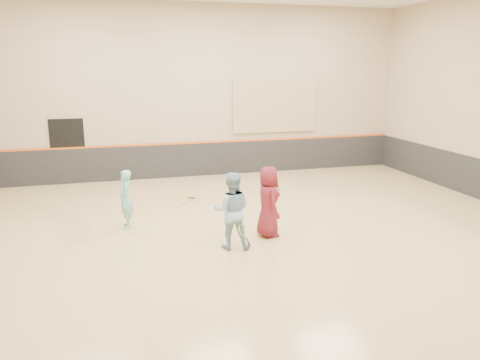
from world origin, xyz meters
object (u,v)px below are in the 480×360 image
object	(u,v)px
spare_racket	(184,196)
instructor	(232,211)
young_man	(268,201)
girl	(126,199)

from	to	relation	value
spare_racket	instructor	bearing A→B (deg)	-84.51
instructor	young_man	size ratio (longest dim) A/B	1.02
young_man	girl	bearing A→B (deg)	62.15
spare_racket	girl	bearing A→B (deg)	-127.92
girl	spare_racket	bearing A→B (deg)	140.66
girl	instructor	world-z (taller)	instructor
young_man	spare_racket	world-z (taller)	young_man
young_man	instructor	bearing A→B (deg)	114.27
girl	spare_racket	size ratio (longest dim) A/B	1.92
girl	spare_racket	distance (m)	2.95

